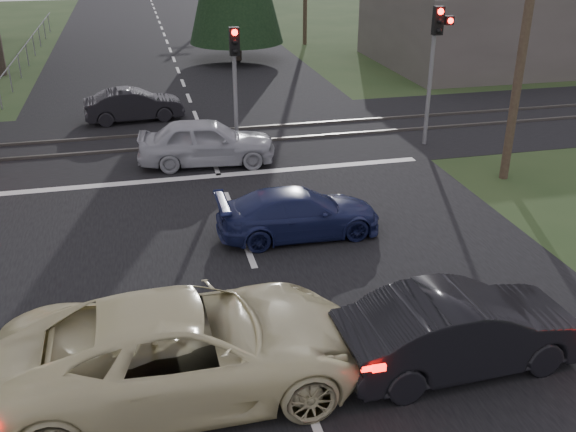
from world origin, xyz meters
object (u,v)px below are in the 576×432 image
object	(u,v)px
traffic_signal_center	(235,67)
blue_sedan	(299,213)
traffic_signal_right	(436,50)
cream_coupe	(188,348)
silver_car	(207,142)
dark_car_far	(134,105)
utility_pole_near	(527,19)
dark_hatchback	(461,330)

from	to	relation	value
traffic_signal_center	blue_sedan	xyz separation A→B (m)	(0.40, -7.02, -2.21)
traffic_signal_right	cream_coupe	bearing A→B (deg)	-130.25
traffic_signal_right	blue_sedan	xyz separation A→B (m)	(-6.15, -5.81, -2.72)
silver_car	dark_car_far	world-z (taller)	silver_car
blue_sedan	dark_car_far	distance (m)	11.93
traffic_signal_center	dark_car_far	distance (m)	5.89
traffic_signal_center	utility_pole_near	size ratio (longest dim) A/B	0.46
silver_car	blue_sedan	bearing A→B (deg)	-158.51
silver_car	cream_coupe	bearing A→B (deg)	177.47
cream_coupe	blue_sedan	size ratio (longest dim) A/B	1.47
traffic_signal_center	traffic_signal_right	bearing A→B (deg)	-10.41
utility_pole_near	blue_sedan	world-z (taller)	utility_pole_near
traffic_signal_right	cream_coupe	size ratio (longest dim) A/B	0.78
dark_hatchback	blue_sedan	xyz separation A→B (m)	(-1.47, 5.69, -0.14)
traffic_signal_right	silver_car	xyz separation A→B (m)	(-7.75, -0.11, -2.57)
cream_coupe	silver_car	world-z (taller)	cream_coupe
utility_pole_near	cream_coupe	distance (m)	13.38
traffic_signal_right	dark_car_far	distance (m)	11.67
traffic_signal_right	silver_car	world-z (taller)	traffic_signal_right
blue_sedan	dark_car_far	world-z (taller)	dark_car_far
blue_sedan	dark_car_far	xyz separation A→B (m)	(-3.79, 11.31, 0.03)
traffic_signal_right	dark_car_far	size ratio (longest dim) A/B	1.24
blue_sedan	dark_car_far	size ratio (longest dim) A/B	1.08
blue_sedan	dark_hatchback	bearing A→B (deg)	-165.89
cream_coupe	silver_car	bearing A→B (deg)	-9.26
silver_car	dark_car_far	size ratio (longest dim) A/B	1.15
traffic_signal_center	cream_coupe	size ratio (longest dim) A/B	0.68
traffic_signal_center	dark_hatchback	bearing A→B (deg)	-81.66
traffic_signal_right	blue_sedan	bearing A→B (deg)	-136.61
dark_hatchback	cream_coupe	bearing A→B (deg)	81.97
dark_hatchback	dark_car_far	bearing A→B (deg)	14.63
traffic_signal_center	cream_coupe	bearing A→B (deg)	-102.92
silver_car	traffic_signal_center	bearing A→B (deg)	-36.67
traffic_signal_right	blue_sedan	size ratio (longest dim) A/B	1.15
traffic_signal_right	cream_coupe	world-z (taller)	traffic_signal_right
traffic_signal_right	utility_pole_near	bearing A→B (deg)	-74.66
traffic_signal_center	blue_sedan	distance (m)	7.37
silver_car	blue_sedan	world-z (taller)	silver_car
cream_coupe	dark_hatchback	distance (m)	4.70
traffic_signal_center	dark_car_far	bearing A→B (deg)	128.32
utility_pole_near	dark_car_far	world-z (taller)	utility_pole_near
cream_coupe	dark_car_far	bearing A→B (deg)	1.12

